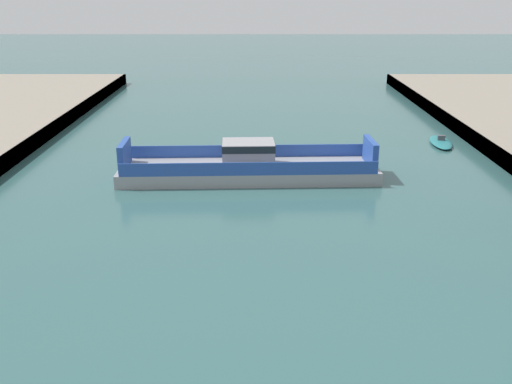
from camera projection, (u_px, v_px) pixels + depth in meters
chain_ferry at (247, 167)px, 50.07m from camera, size 22.22×6.42×3.30m
moored_boat_near_left at (440, 142)px, 61.09m from camera, size 2.75×6.05×0.96m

